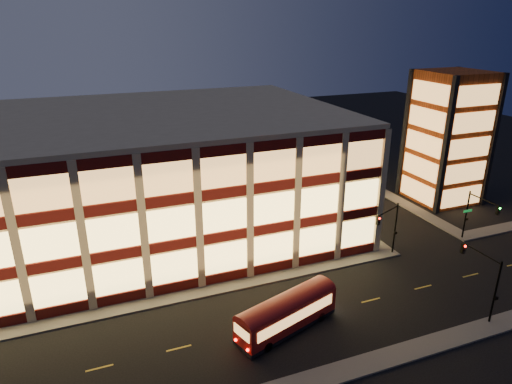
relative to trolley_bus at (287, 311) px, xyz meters
name	(u,v)px	position (x,y,z in m)	size (l,w,h in m)	color
ground	(186,302)	(-6.95, 6.94, -1.77)	(200.00, 200.00, 0.00)	black
sidewalk_office_south	(151,302)	(-9.95, 7.94, -1.70)	(54.00, 2.00, 0.15)	#514F4C
sidewalk_office_east	(318,202)	(16.05, 23.94, -1.70)	(2.00, 30.00, 0.15)	#514F4C
sidewalk_tower_south	(501,228)	(33.05, 7.94, -1.70)	(14.00, 2.00, 0.15)	#514F4C
sidewalk_tower_west	(383,192)	(27.05, 23.94, -1.70)	(2.00, 30.00, 0.15)	#514F4C
office_building	(125,176)	(-9.86, 23.85, 5.48)	(50.45, 30.45, 14.50)	tan
stair_tower	(447,138)	(33.01, 18.89, 7.22)	(8.60, 8.60, 18.00)	#8C3814
traffic_signal_far	(389,223)	(15.26, 7.17, 2.34)	(3.79, 1.87, 6.00)	black
traffic_signal_right	(477,211)	(26.55, 6.31, 2.33)	(1.20, 4.37, 6.00)	black
traffic_signal_near	(484,272)	(16.55, -4.09, 2.36)	(0.32, 4.45, 6.00)	black
trolley_bus	(287,311)	(0.00, 0.00, 0.00)	(9.70, 5.18, 3.20)	#790806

